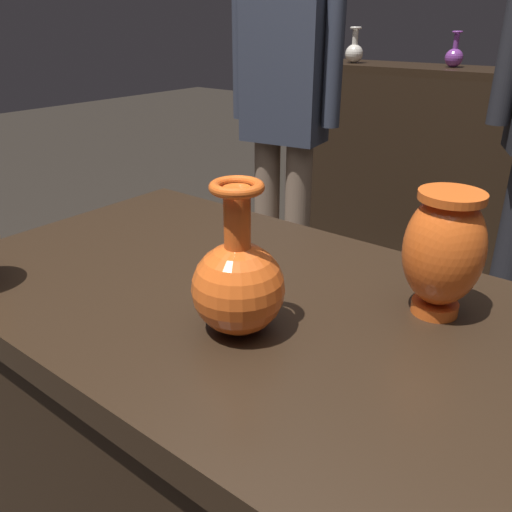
# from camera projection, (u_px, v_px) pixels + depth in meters

# --- Properties ---
(display_plinth) EXTENTS (1.20, 0.64, 0.80)m
(display_plinth) POSITION_uv_depth(u_px,v_px,m) (269.00, 484.00, 1.00)
(display_plinth) COLOR black
(display_plinth) RESTS_ON ground_plane
(vase_centerpiece) EXTENTS (0.13, 0.13, 0.22)m
(vase_centerpiece) POSITION_uv_depth(u_px,v_px,m) (238.00, 282.00, 0.74)
(vase_centerpiece) COLOR #E55B1E
(vase_centerpiece) RESTS_ON display_plinth
(vase_tall_behind) EXTENTS (0.12, 0.12, 0.19)m
(vase_tall_behind) POSITION_uv_depth(u_px,v_px,m) (444.00, 250.00, 0.77)
(vase_tall_behind) COLOR #E55B1E
(vase_tall_behind) RESTS_ON display_plinth
(shelf_vase_far_left) EXTENTS (0.10, 0.10, 0.18)m
(shelf_vase_far_left) POSITION_uv_depth(u_px,v_px,m) (354.00, 51.00, 2.85)
(shelf_vase_far_left) COLOR silver
(shelf_vase_far_left) RESTS_ON back_display_shelf
(shelf_vase_left) EXTENTS (0.09, 0.09, 0.17)m
(shelf_vase_left) POSITION_uv_depth(u_px,v_px,m) (454.00, 56.00, 2.61)
(shelf_vase_left) COLOR #7A388E
(shelf_vase_left) RESTS_ON back_display_shelf
(visitor_near_left) EXTENTS (0.47, 0.23, 1.53)m
(visitor_near_left) POSITION_uv_depth(u_px,v_px,m) (284.00, 106.00, 2.11)
(visitor_near_left) COLOR #846B56
(visitor_near_left) RESTS_ON ground_plane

